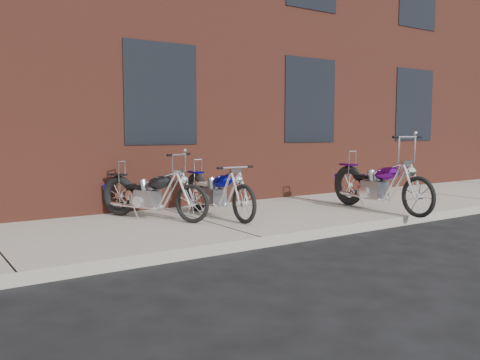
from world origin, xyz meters
TOP-DOWN VIEW (x-y plane):
  - ground at (0.00, 0.00)m, footprint 120.00×120.00m
  - sidewalk at (0.00, 1.50)m, footprint 22.00×3.00m
  - building_brick at (0.00, 8.00)m, footprint 22.00×10.00m
  - chopper_purple at (3.05, 0.69)m, footprint 0.57×2.35m
  - chopper_blue at (0.36, 1.73)m, footprint 0.51×2.09m
  - chopper_third at (-0.62, 2.11)m, footprint 1.04×1.89m

SIDE VIEW (x-z plane):
  - ground at x=0.00m, z-range 0.00..0.00m
  - sidewalk at x=0.00m, z-range 0.00..0.15m
  - chopper_third at x=-0.62m, z-range 0.00..1.05m
  - chopper_blue at x=0.36m, z-range 0.07..0.98m
  - chopper_purple at x=3.05m, z-range -0.08..1.23m
  - building_brick at x=0.00m, z-range 0.00..8.00m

